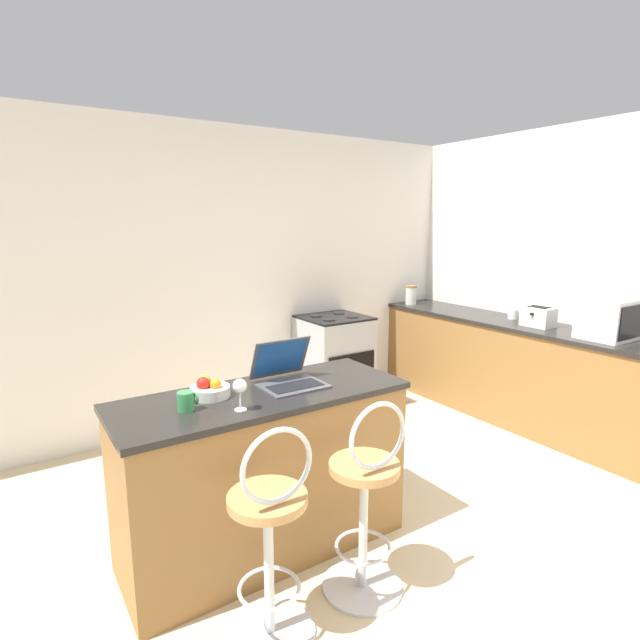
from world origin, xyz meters
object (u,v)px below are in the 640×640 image
(wine_glass_tall, at_px, (240,387))
(mug_white, at_px, (513,314))
(bar_stool_far, at_px, (366,503))
(storage_jar, at_px, (411,295))
(toaster, at_px, (538,317))
(fruit_bowl, at_px, (209,389))
(mug_green, at_px, (186,401))
(microwave, at_px, (611,318))
(stove_range, at_px, (334,363))
(laptop, at_px, (287,373))
(bar_stool_near, at_px, (270,540))

(wine_glass_tall, bearing_deg, mug_white, 13.14)
(bar_stool_far, bearing_deg, storage_jar, 43.18)
(toaster, height_order, fruit_bowl, toaster)
(wine_glass_tall, height_order, mug_white, wine_glass_tall)
(mug_green, bearing_deg, toaster, 4.44)
(microwave, bearing_deg, stove_range, 123.87)
(toaster, height_order, mug_green, toaster)
(storage_jar, bearing_deg, mug_green, -150.87)
(laptop, height_order, stove_range, laptop)
(storage_jar, bearing_deg, wine_glass_tall, -147.06)
(bar_stool_near, height_order, mug_white, bar_stool_near)
(bar_stool_near, relative_size, stove_range, 1.09)
(bar_stool_near, xyz_separation_m, storage_jar, (2.89, 2.23, 0.54))
(microwave, xyz_separation_m, fruit_bowl, (-3.05, 0.44, -0.11))
(microwave, xyz_separation_m, mug_white, (0.04, 0.89, -0.11))
(mug_white, bearing_deg, bar_stool_far, -156.88)
(wine_glass_tall, height_order, fruit_bowl, wine_glass_tall)
(wine_glass_tall, distance_m, storage_jar, 3.37)
(bar_stool_far, relative_size, laptop, 2.94)
(laptop, xyz_separation_m, mug_green, (-0.60, -0.08, -0.01))
(mug_green, distance_m, mug_white, 3.31)
(stove_range, bearing_deg, storage_jar, 6.70)
(mug_green, xyz_separation_m, mug_white, (3.26, 0.57, -0.00))
(mug_green, height_order, fruit_bowl, fruit_bowl)
(bar_stool_near, bearing_deg, toaster, 14.53)
(microwave, relative_size, mug_white, 4.41)
(stove_range, relative_size, storage_jar, 4.53)
(stove_range, distance_m, wine_glass_tall, 2.50)
(toaster, bearing_deg, wine_glass_tall, -172.60)
(mug_green, bearing_deg, bar_stool_far, -38.09)
(fruit_bowl, bearing_deg, bar_stool_near, -90.06)
(microwave, bearing_deg, bar_stool_far, -175.16)
(bar_stool_near, relative_size, toaster, 3.99)
(bar_stool_near, relative_size, fruit_bowl, 4.97)
(toaster, bearing_deg, stove_range, 131.92)
(toaster, distance_m, storage_jar, 1.46)
(wine_glass_tall, bearing_deg, fruit_bowl, 102.30)
(toaster, relative_size, mug_green, 2.65)
(laptop, bearing_deg, mug_white, 10.43)
(bar_stool_far, relative_size, mug_white, 9.74)
(bar_stool_near, distance_m, laptop, 0.91)
(bar_stool_near, relative_size, mug_green, 10.57)
(wine_glass_tall, bearing_deg, microwave, -3.39)
(laptop, height_order, microwave, microwave)
(stove_range, xyz_separation_m, mug_green, (-1.95, -1.57, 0.50))
(bar_stool_far, bearing_deg, mug_white, 23.12)
(laptop, xyz_separation_m, stove_range, (1.35, 1.48, -0.52))
(microwave, relative_size, mug_green, 4.79)
(laptop, height_order, storage_jar, laptop)
(bar_stool_far, height_order, storage_jar, storage_jar)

